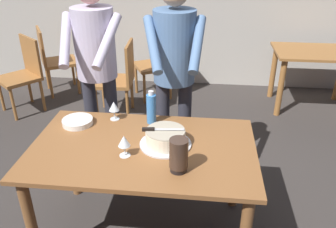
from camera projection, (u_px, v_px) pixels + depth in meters
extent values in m
cube|color=brown|center=(143.00, 148.00, 2.27)|extent=(1.47, 0.89, 0.03)
cylinder|color=brown|center=(31.00, 224.00, 2.18)|extent=(0.07, 0.07, 0.72)
cylinder|color=brown|center=(72.00, 158.00, 2.83)|extent=(0.07, 0.07, 0.72)
cylinder|color=brown|center=(236.00, 168.00, 2.71)|extent=(0.07, 0.07, 0.72)
cylinder|color=silver|center=(166.00, 144.00, 2.28)|extent=(0.34, 0.34, 0.01)
cylinder|color=beige|center=(166.00, 137.00, 2.26)|extent=(0.26, 0.26, 0.09)
cylinder|color=#A49984|center=(165.00, 131.00, 2.23)|extent=(0.25, 0.25, 0.01)
cube|color=silver|center=(169.00, 129.00, 2.23)|extent=(0.20, 0.04, 0.00)
cube|color=black|center=(148.00, 129.00, 2.23)|extent=(0.08, 0.03, 0.02)
cylinder|color=white|center=(78.00, 123.00, 2.53)|extent=(0.22, 0.22, 0.01)
cylinder|color=white|center=(78.00, 122.00, 2.53)|extent=(0.22, 0.22, 0.01)
cylinder|color=white|center=(78.00, 121.00, 2.52)|extent=(0.22, 0.22, 0.01)
cylinder|color=white|center=(77.00, 120.00, 2.52)|extent=(0.22, 0.22, 0.01)
cylinder|color=silver|center=(115.00, 119.00, 2.60)|extent=(0.07, 0.07, 0.00)
cylinder|color=silver|center=(115.00, 114.00, 2.58)|extent=(0.01, 0.01, 0.07)
cone|color=silver|center=(114.00, 106.00, 2.55)|extent=(0.08, 0.08, 0.07)
cylinder|color=silver|center=(125.00, 155.00, 2.17)|extent=(0.07, 0.07, 0.00)
cylinder|color=silver|center=(125.00, 150.00, 2.15)|extent=(0.01, 0.01, 0.07)
cone|color=silver|center=(124.00, 141.00, 2.12)|extent=(0.08, 0.08, 0.07)
cylinder|color=#387AC6|center=(151.00, 109.00, 2.50)|extent=(0.07, 0.07, 0.22)
cylinder|color=silver|center=(151.00, 93.00, 2.45)|extent=(0.04, 0.04, 0.03)
cylinder|color=black|center=(178.00, 168.00, 2.03)|extent=(0.10, 0.10, 0.03)
cylinder|color=#3F2D23|center=(179.00, 153.00, 1.98)|extent=(0.11, 0.11, 0.18)
cylinder|color=#2D2D38|center=(184.00, 133.00, 2.96)|extent=(0.11, 0.11, 0.95)
cylinder|color=#2D2D38|center=(163.00, 133.00, 2.96)|extent=(0.11, 0.11, 0.95)
cylinder|color=#4C6B93|center=(174.00, 47.00, 2.62)|extent=(0.32, 0.32, 0.55)
cylinder|color=#4C6B93|center=(197.00, 44.00, 2.42)|extent=(0.11, 0.42, 0.34)
cylinder|color=#4C6B93|center=(153.00, 44.00, 2.42)|extent=(0.20, 0.42, 0.34)
cylinder|color=#2D2D38|center=(113.00, 128.00, 3.04)|extent=(0.11, 0.11, 0.95)
cylinder|color=#2D2D38|center=(93.00, 126.00, 3.06)|extent=(0.11, 0.11, 0.95)
cylinder|color=#B7ADC6|center=(95.00, 43.00, 2.70)|extent=(0.32, 0.32, 0.55)
cylinder|color=#B7ADC6|center=(107.00, 41.00, 2.49)|extent=(0.16, 0.42, 0.34)
cylinder|color=#B7ADC6|center=(65.00, 40.00, 2.53)|extent=(0.15, 0.42, 0.34)
cube|color=#9E6633|center=(318.00, 52.00, 4.15)|extent=(1.00, 0.70, 0.03)
cylinder|color=#9E6633|center=(281.00, 88.00, 4.12)|extent=(0.07, 0.07, 0.71)
cylinder|color=#9E6633|center=(273.00, 72.00, 4.61)|extent=(0.07, 0.07, 0.71)
cube|color=#9E6633|center=(60.00, 62.00, 4.73)|extent=(0.60, 0.60, 0.04)
cylinder|color=#9E6633|center=(73.00, 71.00, 5.05)|extent=(0.04, 0.04, 0.41)
cylinder|color=#9E6633|center=(78.00, 80.00, 4.75)|extent=(0.04, 0.04, 0.41)
cylinder|color=#9E6633|center=(47.00, 75.00, 4.92)|extent=(0.04, 0.04, 0.41)
cylinder|color=#9E6633|center=(51.00, 84.00, 4.62)|extent=(0.04, 0.04, 0.41)
cube|color=#9E6633|center=(41.00, 46.00, 4.54)|extent=(0.25, 0.39, 0.45)
cube|color=#9E6633|center=(153.00, 66.00, 4.59)|extent=(0.59, 0.59, 0.04)
cylinder|color=#9E6633|center=(144.00, 89.00, 4.49)|extent=(0.04, 0.04, 0.41)
cylinder|color=#9E6633|center=(136.00, 79.00, 4.79)|extent=(0.04, 0.04, 0.41)
cylinder|color=#9E6633|center=(171.00, 85.00, 4.61)|extent=(0.04, 0.04, 0.41)
cylinder|color=#9E6633|center=(161.00, 75.00, 4.91)|extent=(0.04, 0.04, 0.41)
cube|color=#9E6633|center=(167.00, 46.00, 4.55)|extent=(0.23, 0.40, 0.45)
cube|color=#9E6633|center=(18.00, 79.00, 4.19)|extent=(0.62, 0.62, 0.04)
cylinder|color=#9E6633|center=(13.00, 105.00, 4.07)|extent=(0.04, 0.04, 0.41)
cylinder|color=#9E6633|center=(1.00, 95.00, 4.30)|extent=(0.04, 0.04, 0.41)
cylinder|color=#9E6633|center=(43.00, 96.00, 4.29)|extent=(0.04, 0.04, 0.41)
cylinder|color=#9E6633|center=(29.00, 87.00, 4.52)|extent=(0.04, 0.04, 0.41)
cube|color=#9E6633|center=(31.00, 55.00, 4.20)|extent=(0.36, 0.30, 0.45)
cube|color=#9E6633|center=(114.00, 82.00, 4.11)|extent=(0.46, 0.46, 0.04)
cylinder|color=#9E6633|center=(97.00, 105.00, 4.06)|extent=(0.04, 0.04, 0.41)
cylinder|color=#9E6633|center=(103.00, 92.00, 4.38)|extent=(0.04, 0.04, 0.41)
cylinder|color=#9E6633|center=(127.00, 106.00, 4.04)|extent=(0.04, 0.04, 0.41)
cylinder|color=#9E6633|center=(132.00, 93.00, 4.36)|extent=(0.04, 0.04, 0.41)
cube|color=#9E6633|center=(130.00, 62.00, 3.98)|extent=(0.05, 0.44, 0.45)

